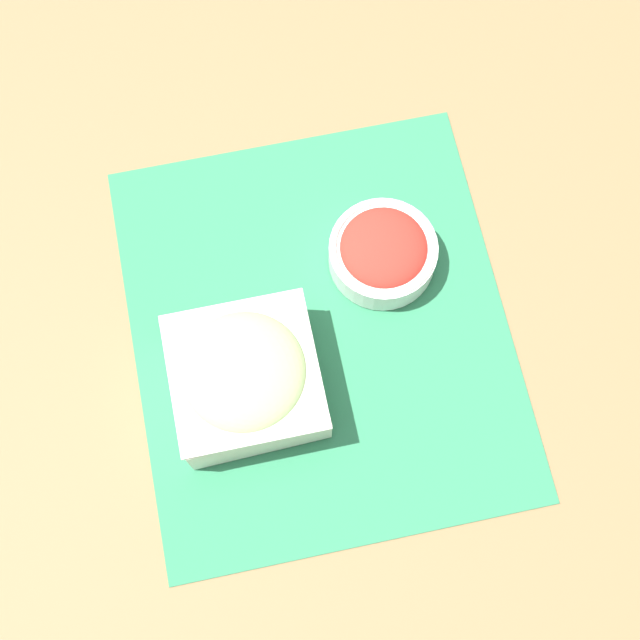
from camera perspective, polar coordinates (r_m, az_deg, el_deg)
The scene contains 4 objects.
ground_plane at distance 0.98m, azimuth -0.00°, elevation -0.62°, with size 3.00×3.00×0.00m, color olive.
placemat at distance 0.97m, azimuth -0.00°, elevation -0.59°, with size 0.47×0.41×0.00m.
tomato_bowl at distance 0.98m, azimuth 4.05°, elevation 4.39°, with size 0.12×0.12×0.05m.
cucumber_bowl at distance 0.92m, azimuth -4.80°, elevation -3.64°, with size 0.15×0.15×0.09m.
Camera 1 is at (0.29, -0.06, 0.93)m, focal length 50.00 mm.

